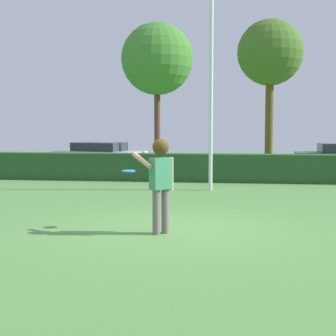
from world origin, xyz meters
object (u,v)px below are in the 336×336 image
Objects in this scene: person at (160,175)px; lamppost at (211,74)px; parked_car_white at (99,154)px; oak_tree at (157,59)px; birch_tree at (270,54)px; frisbee at (129,171)px.

lamppost is at bearing 85.04° from person.
person is at bearing -70.22° from parked_car_white.
birch_tree is at bearing 28.72° from oak_tree.
oak_tree is (-1.52, 13.23, 3.86)m from frisbee.
oak_tree is at bearing 96.54° from frisbee.
oak_tree reaches higher than person.
person is 17.35m from birch_tree.
person is 14.40m from oak_tree.
oak_tree reaches higher than parked_car_white.
person is 7.14m from lamppost.
person is 14.69m from parked_car_white.
oak_tree is at bearing 111.66° from lamppost.
lamppost is at bearing -68.34° from oak_tree.
frisbee is at bearing -101.63° from lamppost.
birch_tree is (7.91, 2.69, 4.84)m from parked_car_white.
frisbee is 13.87m from oak_tree.
frisbee is at bearing 146.83° from person.
oak_tree is 5.90m from birch_tree.
oak_tree reaches higher than frisbee.
parked_car_white is (-4.27, 13.36, -0.44)m from frisbee.
person is at bearing -94.96° from lamppost.
lamppost is 9.52m from parked_car_white.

